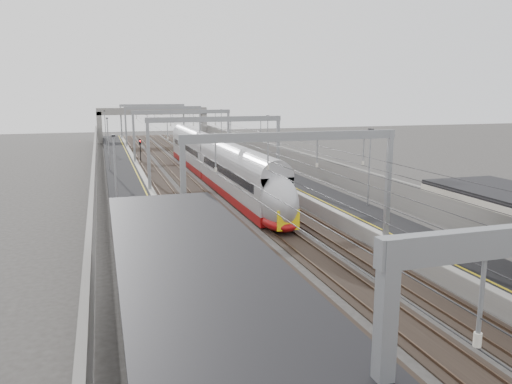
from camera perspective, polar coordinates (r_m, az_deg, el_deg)
platform_left at (r=50.23m, az=-14.26°, el=0.26°), size 4.00×120.00×1.00m
platform_right at (r=53.43m, az=3.12°, el=1.24°), size 4.00×120.00×1.00m
tracks at (r=51.32m, az=-5.29°, el=0.28°), size 11.40×140.00×0.20m
overhead_line at (r=57.00m, az=-6.80°, el=7.52°), size 13.00×140.00×6.60m
canopy_left at (r=8.98m, az=0.63°, el=-20.00°), size 4.40×30.00×4.24m
overbridge at (r=104.92m, az=-11.72°, el=8.56°), size 22.00×2.20×6.90m
wall_left at (r=49.99m, az=-17.98°, el=1.29°), size 0.30×120.00×3.20m
wall_right at (r=54.44m, az=6.30°, el=2.55°), size 0.30×120.00×3.20m
train at (r=54.37m, az=-4.48°, el=2.99°), size 2.56×46.68×4.06m
signal_green at (r=71.77m, az=-13.10°, el=5.06°), size 0.32×0.32×3.48m
signal_red_near at (r=79.30m, az=-7.38°, el=5.82°), size 0.32×0.32×3.48m
signal_red_far at (r=75.45m, az=-5.14°, el=5.60°), size 0.32×0.32×3.48m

